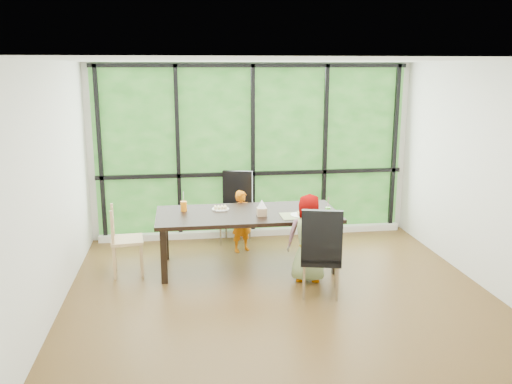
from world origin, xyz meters
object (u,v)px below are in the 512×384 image
child_toddler (242,221)px  green_cup (328,211)px  chair_window_leather (235,208)px  dining_table (248,240)px  chair_interior_leather (321,251)px  plate_far (220,209)px  child_older (310,238)px  chair_end_beech (127,240)px  tissue_box (262,212)px  plate_near (301,215)px  orange_cup (184,206)px

child_toddler → green_cup: size_ratio=8.14×
chair_window_leather → dining_table: bearing=-69.1°
chair_interior_leather → green_cup: chair_interior_leather is taller
plate_far → green_cup: 1.44m
child_toddler → child_older: child_older is taller
chair_end_beech → child_toddler: 1.70m
chair_window_leather → child_older: child_older is taller
plate_far → chair_interior_leather: bearing=-48.7°
child_older → tissue_box: child_older is taller
chair_window_leather → child_older: bearing=-47.1°
chair_window_leather → child_toddler: size_ratio=1.20×
plate_far → plate_near: bearing=-24.4°
dining_table → chair_end_beech: (-1.57, -0.02, 0.08)m
chair_window_leather → green_cup: size_ratio=9.75×
plate_near → green_cup: green_cup is taller
child_older → green_cup: child_older is taller
child_toddler → orange_cup: child_toddler is taller
dining_table → plate_far: plate_far is taller
child_older → chair_window_leather: bearing=-50.7°
orange_cup → tissue_box: orange_cup is taller
green_cup → tissue_box: (-0.85, 0.11, -0.00)m
chair_window_leather → green_cup: 1.72m
chair_interior_leather → plate_far: chair_interior_leather is taller
chair_interior_leather → chair_end_beech: (-2.31, 1.00, -0.09)m
dining_table → plate_near: size_ratio=8.75×
plate_far → child_toddler: bearing=51.5°
child_toddler → orange_cup: size_ratio=6.80×
chair_window_leather → chair_end_beech: 1.85m
child_toddler → tissue_box: (0.17, -0.81, 0.35)m
green_cup → chair_end_beech: bearing=174.1°
child_older → green_cup: size_ratio=10.02×
dining_table → chair_interior_leather: 1.27m
plate_near → orange_cup: (-1.50, 0.46, 0.06)m
dining_table → chair_interior_leather: chair_interior_leather is taller
child_toddler → green_cup: child_toddler is taller
chair_end_beech → child_older: (2.28, -0.57, 0.11)m
dining_table → plate_far: size_ratio=10.31×
chair_window_leather → plate_far: size_ratio=4.65×
chair_window_leather → tissue_box: chair_window_leather is taller
chair_window_leather → child_toddler: 0.41m
child_toddler → child_older: (0.71, -1.23, 0.10)m
chair_window_leather → tissue_box: (0.22, -1.21, 0.26)m
dining_table → green_cup: bearing=-15.9°
chair_window_leather → plate_far: chair_window_leather is taller
child_toddler → chair_window_leather: bearing=73.7°
orange_cup → tissue_box: 1.07m
child_older → plate_near: size_ratio=4.06×
child_toddler → plate_far: child_toddler is taller
chair_window_leather → orange_cup: 1.17m
child_toddler → orange_cup: (-0.83, -0.43, 0.37)m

